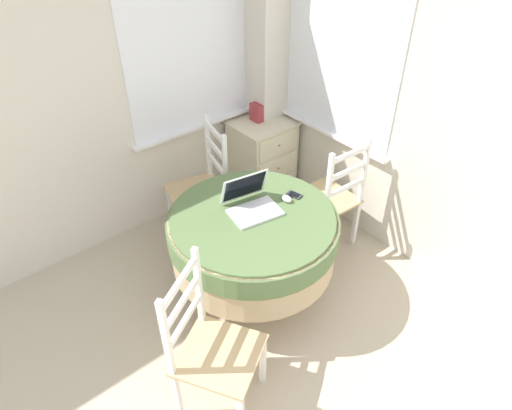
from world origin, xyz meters
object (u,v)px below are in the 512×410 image
dining_chair_camera_near (211,349)px  dining_chair_near_back_window (202,187)px  round_dining_table (253,235)px  corner_cabinet (262,157)px  laptop (251,203)px  storage_box (263,110)px  dining_chair_near_right_window (330,198)px  computer_mouse (287,199)px  cell_phone (294,195)px

dining_chair_camera_near → dining_chair_near_back_window: bearing=57.5°
round_dining_table → corner_cabinet: (0.92, 0.99, -0.21)m
corner_cabinet → laptop: bearing=-133.6°
laptop → corner_cabinet: bearing=46.4°
laptop → storage_box: (0.93, 0.98, 0.02)m
dining_chair_near_right_window → storage_box: size_ratio=4.60×
laptop → computer_mouse: 0.26m
cell_phone → dining_chair_camera_near: dining_chair_camera_near is taller
dining_chair_near_right_window → dining_chair_camera_near: same height
laptop → computer_mouse: bearing=-19.3°
round_dining_table → storage_box: (0.97, 1.04, 0.24)m
dining_chair_camera_near → storage_box: (1.66, 1.52, 0.35)m
round_dining_table → dining_chair_near_back_window: bearing=80.4°
laptop → cell_phone: laptop is taller
round_dining_table → dining_chair_near_right_window: size_ratio=1.14×
laptop → dining_chair_near_right_window: dining_chair_near_right_window is taller
round_dining_table → cell_phone: 0.40m
dining_chair_camera_near → corner_cabinet: bearing=42.3°
cell_phone → dining_chair_near_back_window: bearing=105.0°
dining_chair_near_right_window → dining_chair_camera_near: size_ratio=1.00×
laptop → computer_mouse: laptop is taller
cell_phone → dining_chair_camera_near: size_ratio=0.12×
dining_chair_near_right_window → corner_cabinet: bearing=84.9°
dining_chair_near_right_window → corner_cabinet: dining_chair_near_right_window is taller
round_dining_table → computer_mouse: bearing=-4.4°
corner_cabinet → dining_chair_near_right_window: bearing=-95.1°
storage_box → dining_chair_near_right_window: bearing=-97.8°
dining_chair_near_right_window → dining_chair_near_back_window: bearing=132.1°
dining_chair_near_back_window → corner_cabinet: (0.78, 0.16, -0.09)m
computer_mouse → dining_chair_near_right_window: 0.64m
computer_mouse → cell_phone: size_ratio=0.70×
laptop → computer_mouse: (0.24, -0.08, -0.03)m
corner_cabinet → storage_box: storage_box is taller
dining_chair_near_back_window → dining_chair_camera_near: 1.54m
computer_mouse → corner_cabinet: 1.26m
round_dining_table → corner_cabinet: 1.36m
round_dining_table → computer_mouse: computer_mouse is taller
dining_chair_near_back_window → dining_chair_camera_near: (-0.83, -1.30, 0.00)m
dining_chair_near_right_window → dining_chair_camera_near: (-1.52, -0.53, 0.00)m
round_dining_table → cell_phone: size_ratio=9.77×
laptop → cell_phone: (0.32, -0.07, -0.04)m
round_dining_table → laptop: 0.23m
round_dining_table → dining_chair_near_back_window: 0.84m
storage_box → dining_chair_near_back_window: bearing=-165.5°
dining_chair_camera_near → cell_phone: bearing=24.0°
computer_mouse → dining_chair_near_right_window: (0.56, 0.08, -0.30)m
laptop → dining_chair_near_right_window: 0.86m
computer_mouse → dining_chair_near_right_window: size_ratio=0.08×
computer_mouse → dining_chair_near_back_window: dining_chair_near_back_window is taller
computer_mouse → dining_chair_near_back_window: 0.91m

